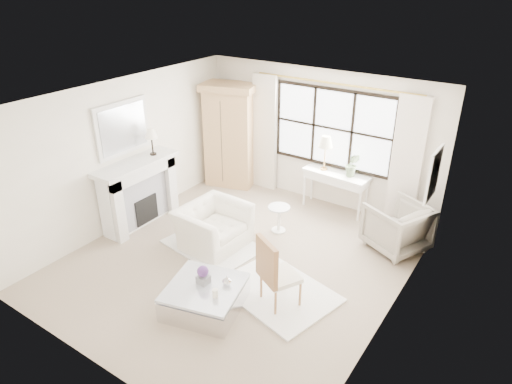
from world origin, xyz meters
TOP-DOWN VIEW (x-y plane):
  - floor at (0.00, 0.00)m, footprint 5.50×5.50m
  - ceiling at (0.00, 0.00)m, footprint 5.50×5.50m
  - wall_back at (0.00, 2.75)m, footprint 5.00×0.00m
  - wall_front at (0.00, -2.75)m, footprint 5.00×0.00m
  - wall_left at (-2.50, 0.00)m, footprint 0.00×5.50m
  - wall_right at (2.50, 0.00)m, footprint 0.00×5.50m
  - window_pane at (0.30, 2.73)m, footprint 2.40×0.02m
  - window_frame at (0.30, 2.72)m, footprint 2.50×0.04m
  - curtain_rod at (0.30, 2.67)m, footprint 3.30×0.04m
  - curtain_left at (-1.20, 2.65)m, footprint 0.55×0.10m
  - curtain_right at (1.80, 2.65)m, footprint 0.55×0.10m
  - fireplace at (-2.27, 0.00)m, footprint 0.58×1.66m
  - mirror_frame at (-2.47, 0.00)m, footprint 0.05×1.15m
  - mirror_glass at (-2.44, 0.00)m, footprint 0.02×1.00m
  - art_frame at (2.47, 1.70)m, footprint 0.04×0.62m
  - art_canvas at (2.45, 1.70)m, footprint 0.01×0.52m
  - mantel_lamp at (-2.21, 0.42)m, footprint 0.22×0.22m
  - armoire at (-1.92, 2.38)m, footprint 1.27×0.98m
  - console_table at (0.54, 2.53)m, footprint 1.33×0.55m
  - console_lamp at (0.26, 2.54)m, footprint 0.28×0.28m
  - orchid_plant at (0.85, 2.52)m, footprint 0.31×0.28m
  - side_table at (0.06, 1.18)m, footprint 0.40×0.40m
  - rug_left at (-0.63, 0.11)m, footprint 1.72×1.34m
  - rug_right at (0.98, -0.34)m, footprint 1.90×1.60m
  - club_armchair at (-0.64, 0.16)m, footprint 1.06×1.19m
  - wingback_chair at (2.02, 1.83)m, footprint 1.21×1.20m
  - french_chair at (1.11, -0.54)m, footprint 0.65×0.66m
  - coffee_table at (0.30, -1.21)m, footprint 1.22×1.22m
  - planter_box at (0.25, -1.16)m, footprint 0.16×0.16m
  - planter_flowers at (0.25, -1.16)m, footprint 0.16×0.16m
  - pillar_candle at (0.57, -1.30)m, footprint 0.08×0.08m
  - coffee_vase at (0.54, -1.00)m, footprint 0.15×0.15m

SIDE VIEW (x-z plane):
  - floor at x=0.00m, z-range 0.00..0.00m
  - rug_left at x=-0.63m, z-range 0.00..0.03m
  - rug_right at x=0.98m, z-range 0.00..0.03m
  - coffee_table at x=0.30m, z-range -0.01..0.37m
  - french_chair at x=1.11m, z-range -0.23..0.85m
  - side_table at x=0.06m, z-range 0.08..0.58m
  - club_armchair at x=-0.64m, z-range 0.00..0.73m
  - console_table at x=0.54m, z-range 0.00..0.80m
  - wingback_chair at x=2.02m, z-range 0.00..0.83m
  - planter_box at x=0.25m, z-range 0.38..0.50m
  - pillar_candle at x=0.57m, z-range 0.38..0.50m
  - coffee_vase at x=0.54m, z-range 0.38..0.52m
  - planter_flowers at x=0.25m, z-range 0.50..0.66m
  - fireplace at x=-2.27m, z-range 0.02..1.28m
  - orchid_plant at x=0.85m, z-range 0.80..1.28m
  - armoire at x=-1.92m, z-range 0.02..2.26m
  - curtain_left at x=-1.20m, z-range 0.00..2.47m
  - curtain_right at x=1.80m, z-range 0.00..2.47m
  - wall_left at x=-2.50m, z-range -1.40..4.10m
  - wall_right at x=2.50m, z-range -1.40..4.10m
  - wall_back at x=0.00m, z-range -1.15..3.85m
  - wall_front at x=0.00m, z-range -1.15..3.85m
  - console_lamp at x=0.26m, z-range 1.01..1.70m
  - art_frame at x=2.47m, z-range 1.14..1.96m
  - art_canvas at x=2.45m, z-range 1.19..1.91m
  - window_pane at x=0.30m, z-range 0.85..2.35m
  - window_frame at x=0.30m, z-range 0.85..2.35m
  - mantel_lamp at x=-2.21m, z-range 1.40..1.91m
  - mirror_frame at x=-2.47m, z-range 1.37..2.31m
  - mirror_glass at x=-2.44m, z-range 1.44..2.24m
  - curtain_rod at x=0.30m, z-range 2.45..2.49m
  - ceiling at x=0.00m, z-range 2.70..2.70m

